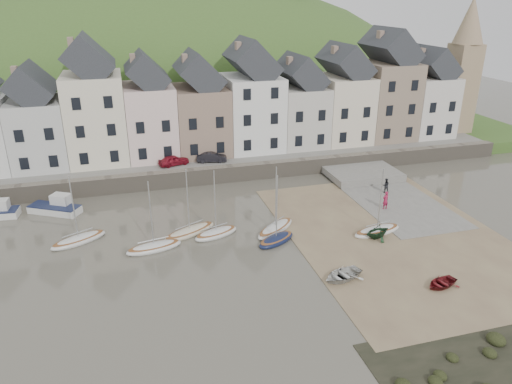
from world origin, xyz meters
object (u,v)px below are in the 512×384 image
object	(u,v)px
car_left	(174,160)
car_right	(212,157)
person_dark	(386,185)
sailboat_0	(79,240)
rowboat_green	(378,231)
rowboat_red	(441,283)
rowboat_white	(342,275)
person_red	(385,200)

from	to	relation	value
car_left	car_right	world-z (taller)	car_left
person_dark	car_left	world-z (taller)	car_left
sailboat_0	rowboat_green	size ratio (longest dim) A/B	2.60
car_right	rowboat_red	bearing A→B (deg)	-146.30
car_right	sailboat_0	bearing A→B (deg)	144.14
rowboat_white	car_left	xyz separation A→B (m)	(-9.41, 24.65, 1.80)
sailboat_0	car_left	size ratio (longest dim) A/B	1.83
rowboat_green	sailboat_0	bearing A→B (deg)	-116.60
rowboat_red	sailboat_0	bearing A→B (deg)	-134.88
rowboat_green	person_red	distance (m)	6.31
rowboat_green	person_red	size ratio (longest dim) A/B	1.32
rowboat_white	person_red	distance (m)	13.92
rowboat_red	car_right	xyz separation A→B (m)	(-11.51, 27.50, 1.84)
person_dark	car_right	size ratio (longest dim) A/B	0.45
person_red	person_dark	xyz separation A→B (m)	(2.21, 3.78, -0.13)
person_dark	person_red	bearing A→B (deg)	78.19
rowboat_red	person_dark	size ratio (longest dim) A/B	1.66
person_red	car_right	bearing A→B (deg)	-55.99
rowboat_green	person_red	bearing A→B (deg)	131.91
rowboat_red	person_red	bearing A→B (deg)	151.62
car_right	rowboat_white	bearing A→B (deg)	-157.50
rowboat_red	car_left	bearing A→B (deg)	-165.84
person_red	person_dark	distance (m)	4.38
rowboat_green	rowboat_red	world-z (taller)	rowboat_green
rowboat_white	rowboat_green	xyz separation A→B (m)	(5.73, 5.13, 0.31)
sailboat_0	person_red	distance (m)	28.60
person_red	car_right	size ratio (longest dim) A/B	0.53
rowboat_red	car_left	size ratio (longest dim) A/B	0.76
sailboat_0	person_dark	xyz separation A→B (m)	(30.78, 2.65, 0.65)
sailboat_0	person_red	world-z (taller)	sailboat_0
rowboat_green	person_dark	size ratio (longest dim) A/B	1.54
rowboat_red	person_red	distance (m)	13.44
sailboat_0	car_right	xyz separation A→B (m)	(14.15, 13.27, 1.91)
person_red	car_left	world-z (taller)	car_left
rowboat_red	car_right	distance (m)	29.87
rowboat_white	rowboat_red	world-z (taller)	rowboat_white
sailboat_0	car_left	xyz separation A→B (m)	(9.77, 13.27, 1.93)
rowboat_red	person_red	xyz separation A→B (m)	(2.91, 13.10, 0.71)
sailboat_0	person_dark	bearing A→B (deg)	4.92
rowboat_white	car_left	distance (m)	26.45
car_left	rowboat_green	bearing A→B (deg)	-158.76
car_right	rowboat_green	bearing A→B (deg)	-140.18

